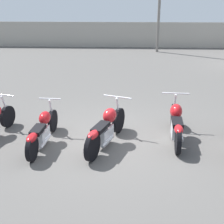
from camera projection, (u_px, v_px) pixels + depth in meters
name	position (u px, v px, depth m)	size (l,w,h in m)	color
ground_plane	(112.00, 140.00, 7.76)	(60.00, 60.00, 0.00)	#514F4C
fence_back	(121.00, 35.00, 20.17)	(40.00, 0.04, 1.60)	#9E998E
motorcycle_slot_1	(42.00, 130.00, 7.36)	(0.56, 2.14, 0.95)	black
motorcycle_slot_2	(106.00, 128.00, 7.34)	(1.01, 2.13, 1.02)	black
motorcycle_slot_3	(176.00, 123.00, 7.65)	(0.70, 2.14, 1.00)	black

